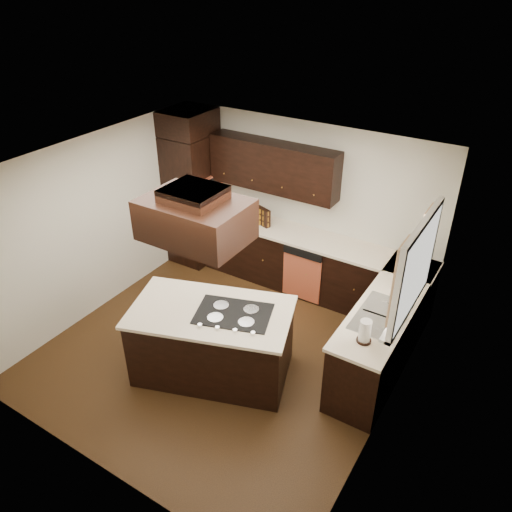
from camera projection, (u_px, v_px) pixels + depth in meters
name	position (u px, v px, depth m)	size (l,w,h in m)	color
floor	(225.00, 350.00, 6.53)	(4.20, 4.20, 0.02)	#523418
ceiling	(218.00, 167.00, 5.23)	(4.20, 4.20, 0.02)	white
wall_back	(304.00, 204.00, 7.42)	(4.20, 0.02, 2.50)	silver
wall_front	(83.00, 379.00, 4.34)	(4.20, 0.02, 2.50)	silver
wall_left	(96.00, 225.00, 6.84)	(0.02, 4.20, 2.50)	silver
wall_right	(397.00, 329.00, 4.93)	(0.02, 4.20, 2.50)	silver
oven_column	(193.00, 199.00, 8.02)	(0.65, 0.75, 2.12)	black
wall_oven_face	(211.00, 201.00, 7.83)	(0.05, 0.62, 0.78)	#DE623E
base_cabinets_back	(294.00, 260.00, 7.59)	(2.93, 0.60, 0.88)	black
base_cabinets_right	(386.00, 332.00, 6.14)	(0.60, 2.40, 0.88)	black
countertop_back	(295.00, 234.00, 7.35)	(2.93, 0.63, 0.04)	#FEEBCB
countertop_right	(390.00, 301.00, 5.91)	(0.63, 2.40, 0.04)	#FEEBCB
upper_cabinets	(273.00, 167.00, 7.19)	(2.00, 0.34, 0.72)	black
dishwasher_front	(302.00, 277.00, 7.27)	(0.60, 0.05, 0.72)	#DE623E
window_frame	(416.00, 268.00, 5.14)	(0.06, 1.32, 1.12)	white
window_pane	(418.00, 269.00, 5.13)	(0.00, 1.20, 1.00)	white
curtain_left	(398.00, 282.00, 4.84)	(0.02, 0.34, 0.90)	#F9E5BE
curtain_right	(422.00, 245.00, 5.45)	(0.02, 0.34, 0.90)	#F9E5BE
sink_rim	(381.00, 316.00, 5.64)	(0.52, 0.84, 0.01)	silver
island	(212.00, 343.00, 5.97)	(1.79, 0.98, 0.88)	black
island_top	(211.00, 312.00, 5.73)	(1.86, 1.04, 0.04)	#FEEBCB
cooktop	(233.00, 314.00, 5.67)	(0.85, 0.57, 0.01)	black
range_hood	(195.00, 220.00, 4.97)	(1.05, 0.72, 0.42)	black
hood_duct	(193.00, 194.00, 4.83)	(0.55, 0.50, 0.13)	black
blender_base	(244.00, 218.00, 7.65)	(0.15, 0.15, 0.10)	silver
blender_pitcher	(244.00, 207.00, 7.56)	(0.13, 0.13, 0.26)	silver
spice_rack	(262.00, 216.00, 7.51)	(0.33, 0.08, 0.27)	black
mixing_bowl	(231.00, 213.00, 7.85)	(0.24, 0.24, 0.06)	white
soap_bottle	(399.00, 284.00, 6.03)	(0.08, 0.08, 0.18)	white
paper_towel	(365.00, 331.00, 5.20)	(0.13, 0.13, 0.27)	white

